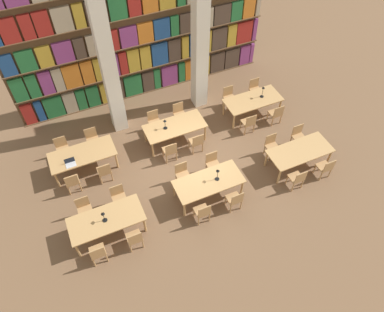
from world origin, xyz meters
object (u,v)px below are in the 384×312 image
laptop (70,163)px  reading_table_5 (253,101)px  chair_17 (154,121)px  chair_12 (72,182)px  chair_10 (326,167)px  chair_16 (170,150)px  desk_lamp_2 (165,123)px  chair_20 (249,122)px  chair_22 (276,113)px  pillar_center (200,34)px  chair_3 (119,197)px  desk_lamp_1 (218,173)px  reading_table_4 (175,127)px  chair_23 (255,89)px  chair_15 (92,139)px  chair_0 (98,253)px  chair_2 (135,238)px  desk_lamp_0 (103,215)px  chair_4 (203,212)px  chair_6 (235,199)px  chair_9 (272,145)px  reading_table_2 (300,152)px  pillar_left (106,58)px  chair_19 (179,113)px  chair_11 (298,136)px  desk_lamp_3 (263,90)px  chair_1 (84,209)px  reading_table_1 (209,183)px  reading_table_0 (106,220)px  chair_21 (229,97)px  chair_13 (62,148)px  chair_14 (104,171)px  chair_5 (182,174)px  chair_18 (197,142)px  chair_7 (213,163)px

laptop → reading_table_5: (6.81, 0.32, -0.11)m
chair_17 → reading_table_5: size_ratio=0.41×
chair_12 → chair_10: bearing=-19.9°
chair_16 → desk_lamp_2: size_ratio=2.17×
chair_20 → chair_22: (1.15, 0.00, 0.00)m
pillar_center → chair_3: (-4.23, -3.37, -2.53)m
desk_lamp_1 → reading_table_4: desk_lamp_1 is taller
reading_table_4 → chair_23: bearing=12.9°
chair_15 → chair_0: bearing=77.7°
chair_16 → chair_22: size_ratio=1.00×
chair_2 → desk_lamp_0: size_ratio=2.16×
chair_0 → chair_4: size_ratio=1.00×
chair_2 → chair_22: size_ratio=1.00×
chair_0 → chair_6: 4.23m
chair_9 → laptop: laptop is taller
chair_2 → reading_table_2: 5.96m
pillar_left → chair_19: 3.36m
chair_3 → chair_15: (-0.13, 2.67, 0.00)m
chair_6 → chair_11: (3.26, 1.43, 0.00)m
chair_22 → desk_lamp_3: desk_lamp_3 is taller
chair_1 → chair_9: (6.41, -0.09, 0.00)m
chair_20 → chair_19: bearing=145.5°
reading_table_1 → reading_table_5: bearing=40.9°
reading_table_0 → chair_9: 5.96m
chair_19 → chair_1: bearing=32.3°
chair_1 → chair_0: bearing=90.0°
desk_lamp_1 → chair_21: bearing=57.1°
chair_20 → reading_table_4: bearing=165.3°
reading_table_1 → chair_23: size_ratio=2.43×
chair_13 → desk_lamp_1: bearing=139.8°
chair_14 → chair_16: 2.25m
reading_table_2 → chair_10: 0.94m
chair_6 → chair_19: same height
reading_table_2 → chair_10: bearing=-56.0°
chair_5 → desk_lamp_3: (4.03, 1.93, 0.58)m
chair_5 → reading_table_2: 3.92m
chair_3 → reading_table_0: bearing=53.6°
chair_0 → reading_table_0: bearing=57.6°
desk_lamp_3 → chair_10: bearing=-85.2°
chair_18 → chair_5: bearing=-132.5°
pillar_center → chair_14: 5.52m
reading_table_2 → desk_lamp_2: bearing=143.2°
desk_lamp_2 → chair_21: desk_lamp_2 is taller
chair_17 → pillar_center: bearing=-160.4°
reading_table_0 → chair_9: chair_9 is taller
laptop → chair_16: bearing=-9.5°
reading_table_1 → chair_21: (2.53, 3.46, -0.19)m
chair_7 → chair_23: (3.15, 2.69, 0.00)m
chair_10 → chair_21: (-1.25, 4.32, 0.00)m
chair_11 → desk_lamp_2: size_ratio=2.17×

